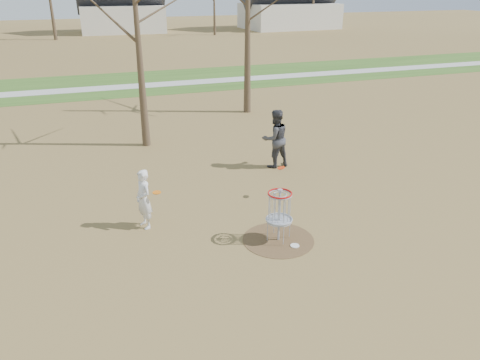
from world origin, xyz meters
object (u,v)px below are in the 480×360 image
at_px(player_standing, 144,199).
at_px(player_throwing, 275,139).
at_px(disc_golf_basket, 279,207).
at_px(disc_grounded, 295,246).

height_order(player_standing, player_throwing, player_throwing).
bearing_deg(player_standing, disc_golf_basket, 41.93).
bearing_deg(disc_grounded, player_standing, 146.31).
bearing_deg(player_standing, player_throwing, 103.14).
bearing_deg(player_throwing, disc_golf_basket, 60.62).
relative_size(disc_grounded, disc_golf_basket, 0.16).
height_order(player_throwing, disc_golf_basket, player_throwing).
xyz_separation_m(player_standing, player_throwing, (4.93, 2.95, 0.21)).
xyz_separation_m(player_throwing, disc_grounded, (-1.63, -5.15, -0.99)).
relative_size(player_standing, disc_golf_basket, 1.18).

